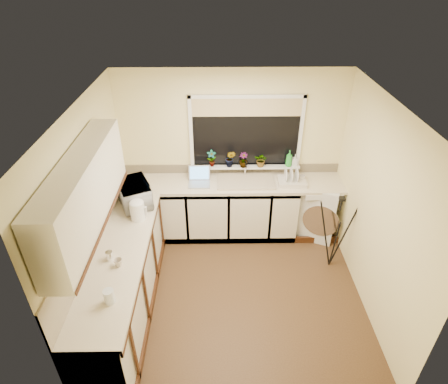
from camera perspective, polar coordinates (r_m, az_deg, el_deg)
floor at (r=5.02m, az=1.54°, el=-14.58°), size 3.20×3.20×0.00m
ceiling at (r=3.63m, az=2.11°, el=12.73°), size 3.20×3.20×0.00m
wall_back at (r=5.49m, az=1.15°, el=6.02°), size 3.20×0.00×3.20m
wall_front at (r=3.12m, az=2.95°, el=-19.50°), size 3.20×0.00×3.20m
wall_left at (r=4.44m, az=-19.38°, el=-3.16°), size 0.00×3.00×3.00m
wall_right at (r=4.56m, az=22.31°, el=-2.77°), size 0.00×3.00×3.00m
base_cabinet_back at (r=5.64m, az=-2.15°, el=-2.62°), size 2.55×0.60×0.86m
base_cabinet_left at (r=4.64m, az=-14.97°, el=-13.38°), size 0.54×2.40×0.86m
worktop_back at (r=5.40m, az=1.21°, el=1.31°), size 3.20×0.60×0.04m
worktop_left at (r=4.33m, az=-15.81°, el=-9.22°), size 0.60×2.40×0.04m
upper_cabinet at (r=3.73m, az=-20.47°, el=-0.02°), size 0.28×1.90×0.70m
splashback_left at (r=4.27m, az=-20.06°, el=-6.60°), size 0.02×2.40×0.45m
splashback_back at (r=5.60m, az=1.12°, el=3.63°), size 3.20×0.02×0.14m
window_glass at (r=5.35m, az=3.36°, el=9.07°), size 1.50×0.02×1.00m
window_blind at (r=5.19m, az=3.51°, el=12.75°), size 1.50×0.02×0.25m
windowsill at (r=5.53m, az=3.23°, el=3.94°), size 1.60×0.14×0.03m
sink at (r=5.39m, az=3.34°, el=1.63°), size 0.82×0.46×0.03m
faucet at (r=5.49m, az=3.25°, el=3.55°), size 0.03×0.03×0.24m
washing_machine at (r=5.83m, az=13.84°, el=-2.22°), size 0.82×0.81×0.89m
laptop at (r=5.37m, az=-3.79°, el=2.01°), size 0.31×0.31×0.22m
kettle at (r=4.71m, az=-13.06°, el=-2.84°), size 0.18×0.18×0.24m
dish_rack at (r=5.43m, az=10.32°, el=1.59°), size 0.41×0.31×0.06m
tripod at (r=5.19m, az=16.62°, el=-6.00°), size 0.68×0.68×1.13m
glass_jug at (r=3.79m, az=-17.12°, el=-14.97°), size 0.10×0.10×0.15m
steel_jar at (r=4.24m, az=-17.07°, el=-9.27°), size 0.08×0.08×0.11m
microwave at (r=4.99m, az=-13.47°, el=-0.24°), size 0.56×0.65×0.30m
plant_a at (r=5.44m, az=-1.90°, el=5.14°), size 0.14×0.11×0.25m
plant_b at (r=5.42m, az=0.98°, el=5.11°), size 0.18×0.16×0.26m
plant_c at (r=5.43m, az=2.96°, el=4.90°), size 0.15×0.15×0.22m
plant_d at (r=5.46m, az=5.72°, el=4.87°), size 0.24×0.23×0.21m
soap_bottle_green at (r=5.52m, az=9.89°, el=5.06°), size 0.10×0.10×0.24m
soap_bottle_clear at (r=5.57m, az=10.77°, el=4.80°), size 0.09×0.09×0.18m
cup_back at (r=5.51m, az=11.75°, el=2.07°), size 0.14×0.14×0.09m
cup_left at (r=4.15m, az=-15.83°, el=-10.33°), size 0.11×0.11×0.08m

